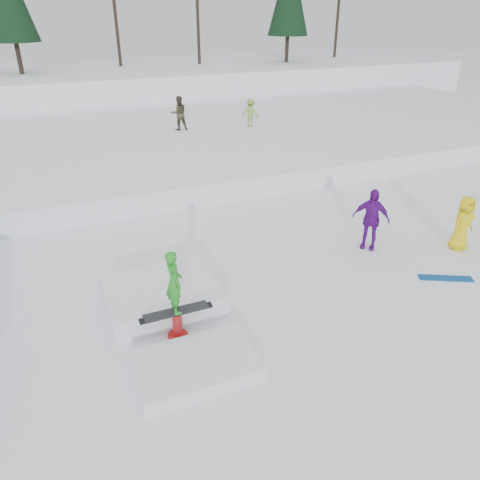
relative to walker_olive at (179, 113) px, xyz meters
name	(u,v)px	position (x,y,z in m)	size (l,w,h in m)	color
ground	(255,323)	(-2.98, -15.41, -1.64)	(120.00, 120.00, 0.00)	white
snow_berm	(83,86)	(-2.98, 14.59, -0.44)	(60.00, 14.00, 2.40)	white
snow_midrise	(120,141)	(-2.98, 0.59, -1.24)	(50.00, 18.00, 0.80)	white
walker_olive	(179,113)	(0.00, 0.00, 0.00)	(0.82, 0.64, 1.69)	#3D3624
walker_ygreen	(250,113)	(3.65, -0.75, -0.14)	(0.91, 0.52, 1.41)	olive
spectator_purple	(371,219)	(1.72, -13.36, -0.72)	(1.08, 0.45, 1.85)	#5A0F83
spectator_yellow	(463,223)	(4.16, -14.50, -0.82)	(0.81, 0.53, 1.65)	#DAC60D
loose_board_teal	(446,278)	(2.50, -15.70, -1.63)	(1.40, 0.28, 0.03)	navy
jib_rail_feature	(170,311)	(-4.74, -14.62, -1.34)	(2.60, 4.40, 2.11)	white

